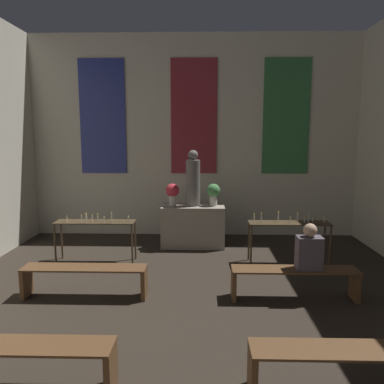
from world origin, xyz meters
name	(u,v)px	position (x,y,z in m)	size (l,w,h in m)	color
wall_back	(194,136)	(0.00, 11.84, 2.37)	(7.86, 0.16, 4.70)	beige
altar	(193,226)	(0.00, 10.84, 0.45)	(1.35, 0.67, 0.89)	gray
statue	(193,180)	(0.00, 10.84, 1.44)	(0.30, 0.30, 1.19)	slate
flower_vase_left	(173,192)	(-0.44, 10.84, 1.18)	(0.29, 0.29, 0.48)	beige
flower_vase_right	(213,192)	(0.44, 10.84, 1.18)	(0.29, 0.29, 0.48)	beige
candle_rack_left	(95,227)	(-1.82, 9.75, 0.68)	(1.50, 0.39, 0.99)	#473823
candle_rack_right	(289,228)	(1.82, 9.75, 0.68)	(1.50, 0.39, 0.98)	#473823
pew_third_left	(17,357)	(-1.55, 6.11, 0.33)	(1.83, 0.36, 0.46)	brown
pew_third_right	(350,362)	(1.55, 6.11, 0.33)	(1.83, 0.36, 0.46)	brown
pew_back_left	(85,275)	(-1.55, 8.18, 0.33)	(1.83, 0.36, 0.46)	brown
pew_back_right	(294,277)	(1.55, 8.18, 0.33)	(1.83, 0.36, 0.46)	brown
person_seated	(309,250)	(1.75, 8.18, 0.76)	(0.36, 0.24, 0.68)	#564C56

